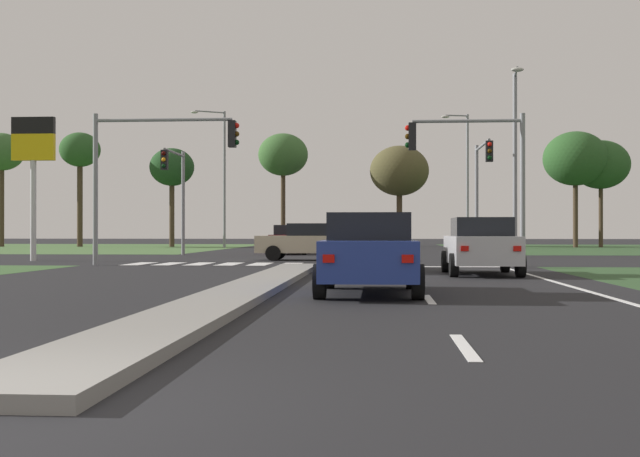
{
  "coord_description": "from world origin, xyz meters",
  "views": [
    {
      "loc": [
        2.59,
        -5.23,
        1.22
      ],
      "look_at": [
        0.33,
        26.27,
        1.34
      ],
      "focal_mm": 45.61,
      "sensor_mm": 36.0,
      "label": 1
    }
  ],
  "objects": [
    {
      "name": "lane_dash_near",
      "position": [
        3.5,
        3.41,
        0.01
      ],
      "size": [
        0.14,
        2.0,
        0.01
      ],
      "primitive_type": "cube",
      "color": "silver",
      "rests_on": "ground"
    },
    {
      "name": "crosswalk_bar_fourth",
      "position": [
        -2.95,
        24.8,
        0.01
      ],
      "size": [
        0.7,
        2.8,
        0.01
      ],
      "primitive_type": "cube",
      "color": "silver",
      "rests_on": "ground"
    },
    {
      "name": "edge_line_right",
      "position": [
        6.85,
        12.0,
        0.01
      ],
      "size": [
        0.14,
        24.0,
        0.01
      ],
      "primitive_type": "cube",
      "color": "silver",
      "rests_on": "ground"
    },
    {
      "name": "crosswalk_bar_near",
      "position": [
        -6.4,
        24.8,
        0.01
      ],
      "size": [
        0.7,
        2.8,
        0.01
      ],
      "primitive_type": "cube",
      "color": "silver",
      "rests_on": "ground"
    },
    {
      "name": "treeline_sixth",
      "position": [
        17.67,
        58.17,
        6.79
      ],
      "size": [
        4.89,
        4.89,
        8.89
      ],
      "color": "#423323",
      "rests_on": "ground"
    },
    {
      "name": "car_maroon_fourth",
      "position": [
        -2.16,
        38.41,
        0.8
      ],
      "size": [
        2.02,
        4.53,
        1.57
      ],
      "rotation": [
        0.0,
        0.0,
        3.14
      ],
      "color": "maroon",
      "rests_on": "ground"
    },
    {
      "name": "grass_verge_far_left",
      "position": [
        -25.5,
        54.5,
        0.0
      ],
      "size": [
        35.0,
        35.0,
        0.01
      ],
      "primitive_type": "cube",
      "color": "#476B38",
      "rests_on": "ground"
    },
    {
      "name": "traffic_signal_far_right",
      "position": [
        7.6,
        34.76,
        3.9
      ],
      "size": [
        0.32,
        5.07,
        5.62
      ],
      "color": "gray",
      "rests_on": "ground"
    },
    {
      "name": "street_lamp_second",
      "position": [
        8.97,
        33.16,
        4.85
      ],
      "size": [
        0.6,
        2.23,
        8.63
      ],
      "color": "gray",
      "rests_on": "ground"
    },
    {
      "name": "fuel_price_totem",
      "position": [
        -11.67,
        27.44,
        4.36
      ],
      "size": [
        1.8,
        0.24,
        5.96
      ],
      "color": "silver",
      "rests_on": "ground"
    },
    {
      "name": "pedestrian_at_median",
      "position": [
        0.0,
        39.68,
        1.28
      ],
      "size": [
        0.34,
        0.34,
        1.87
      ],
      "rotation": [
        0.0,
        0.0,
        3.53
      ],
      "color": "#9E8966",
      "rests_on": "median_island_far"
    },
    {
      "name": "car_beige_second",
      "position": [
        -0.32,
        29.12,
        0.8
      ],
      "size": [
        4.46,
        1.97,
        1.56
      ],
      "rotation": [
        0.0,
        0.0,
        1.57
      ],
      "color": "#BCAD8E",
      "rests_on": "ground"
    },
    {
      "name": "stop_bar_near",
      "position": [
        3.8,
        23.0,
        0.01
      ],
      "size": [
        6.4,
        0.5,
        0.01
      ],
      "primitive_type": "cube",
      "color": "silver",
      "rests_on": "ground"
    },
    {
      "name": "traffic_signal_far_left",
      "position": [
        -7.6,
        35.14,
        3.71
      ],
      "size": [
        0.32,
        4.06,
        5.42
      ],
      "color": "gray",
      "rests_on": "ground"
    },
    {
      "name": "treeline_second",
      "position": [
        -21.42,
        58.61,
        7.64
      ],
      "size": [
        3.26,
        3.26,
        9.21
      ],
      "color": "#423323",
      "rests_on": "ground"
    },
    {
      "name": "traffic_signal_near_right",
      "position": [
        6.08,
        23.4,
        3.66
      ],
      "size": [
        4.16,
        0.32,
        5.34
      ],
      "color": "gray",
      "rests_on": "ground"
    },
    {
      "name": "lane_dash_third",
      "position": [
        3.5,
        15.41,
        0.01
      ],
      "size": [
        0.14,
        2.0,
        0.01
      ],
      "primitive_type": "cube",
      "color": "silver",
      "rests_on": "ground"
    },
    {
      "name": "crosswalk_bar_second",
      "position": [
        -5.25,
        24.8,
        0.01
      ],
      "size": [
        0.7,
        2.8,
        0.01
      ],
      "primitive_type": "cube",
      "color": "silver",
      "rests_on": "ground"
    },
    {
      "name": "car_blue_sixth",
      "position": [
        2.42,
        10.71,
        0.8
      ],
      "size": [
        1.98,
        4.41,
        1.57
      ],
      "color": "navy",
      "rests_on": "ground"
    },
    {
      "name": "car_silver_third",
      "position": [
        5.49,
        17.97,
        0.82
      ],
      "size": [
        1.98,
        4.18,
        1.61
      ],
      "color": "#B7B7BC",
      "rests_on": "ground"
    },
    {
      "name": "ground_plane",
      "position": [
        0.0,
        30.0,
        0.0
      ],
      "size": [
        200.0,
        200.0,
        0.0
      ],
      "primitive_type": "plane",
      "color": "black"
    },
    {
      "name": "car_navy_near",
      "position": [
        2.15,
        19.89,
        0.76
      ],
      "size": [
        2.05,
        4.42,
        1.47
      ],
      "color": "#161E47",
      "rests_on": "ground"
    },
    {
      "name": "lane_dash_fourth",
      "position": [
        3.5,
        21.41,
        0.01
      ],
      "size": [
        0.14,
        2.0,
        0.01
      ],
      "primitive_type": "cube",
      "color": "silver",
      "rests_on": "ground"
    },
    {
      "name": "treeline_third",
      "position": [
        -13.92,
        58.77,
        6.31
      ],
      "size": [
        3.56,
        3.56,
        7.9
      ],
      "color": "#423323",
      "rests_on": "ground"
    },
    {
      "name": "lane_dash_second",
      "position": [
        3.5,
        9.41,
        0.01
      ],
      "size": [
        0.14,
        2.0,
        0.01
      ],
      "primitive_type": "cube",
      "color": "silver",
      "rests_on": "ground"
    },
    {
      "name": "median_island_far",
      "position": [
        0.0,
        55.0,
        0.07
      ],
      "size": [
        1.2,
        36.0,
        0.14
      ],
      "primitive_type": "cube",
      "color": "#ADA89E",
      "rests_on": "ground"
    },
    {
      "name": "crosswalk_bar_third",
      "position": [
        -4.1,
        24.8,
        0.01
      ],
      "size": [
        0.7,
        2.8,
        0.01
      ],
      "primitive_type": "cube",
      "color": "silver",
      "rests_on": "ground"
    },
    {
      "name": "median_island_near",
      "position": [
        0.0,
        11.0,
        0.07
      ],
      "size": [
        1.2,
        22.0,
        0.14
      ],
      "primitive_type": "cube",
      "color": "gray",
      "rests_on": "ground"
    },
    {
      "name": "crosswalk_bar_sixth",
      "position": [
        -0.65,
        24.8,
        0.01
      ],
      "size": [
        0.7,
        2.8,
        0.01
      ],
      "primitive_type": "cube",
      "color": "silver",
      "rests_on": "ground"
    },
    {
      "name": "treeline_seventh",
      "position": [
        19.8,
        59.01,
        6.38
      ],
      "size": [
        4.43,
        4.43,
        8.29
      ],
      "color": "#423323",
      "rests_on": "ground"
    },
    {
      "name": "traffic_signal_near_left",
      "position": [
        -5.62,
        23.4,
        3.82
      ],
      "size": [
        5.34,
        0.32,
        5.48
      ],
      "color": "gray",
      "rests_on": "ground"
    },
    {
      "name": "street_lamp_fourth",
      "position": [
        -9.18,
        55.15,
        5.73
      ],
      "size": [
        2.41,
        1.39,
        10.28
      ],
      "color": "gray",
      "rests_on": "ground"
    },
    {
      "name": "treeline_fifth",
      "position": [
        4.33,
        62.05,
        6.2
      ],
      "size": [
        4.87,
        4.87,
        8.31
      ],
      "color": "#423323",
      "rests_on": "ground"
    },
    {
      "name": "treeline_fourth",
      "position": [
        -5.51,
        63.58,
        7.72
      ],
      "size": [
        4.25,
        4.25,
        9.59
      ],
      "color": "#423323",
      "rests_on": "ground"
    },
    {
      "name": "street_lamp_third",
      "position": [
        8.85,
        53.67,
        5.34
      ],
      "size": [
        1.98,
        0.61,
        9.65
      ],
      "color": "gray",
      "rests_on": "ground"
    },
    {
      "name": "treeline_near",
      "position": [
        -27.69,
        58.09,
        7.53
      ],
      "size": [
        3.55,
        3.55,
        9.16
      ],
      "color": "#423323",
      "rests_on": "ground"
    },
    {
      "name": "crosswalk_bar_fifth",
      "position": [
        -1.8,
        24.8,
        0.01
      ],
      "size": [
        0.7,
        2.8,
        0.01
      ],
      "primitive_type": "cube",
      "color": "silver",
      "rests_on": "ground"
    },
    {
      "name": "car_grey_fifth",
      "position": [
        -2.23,
        53.6,
        0.77
      ],
      "size": [
        1.99,
        4.41,
        1.5
      ],
      "rotation": [
        0.0,
        0.0,
        3.14
      ],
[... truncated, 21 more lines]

